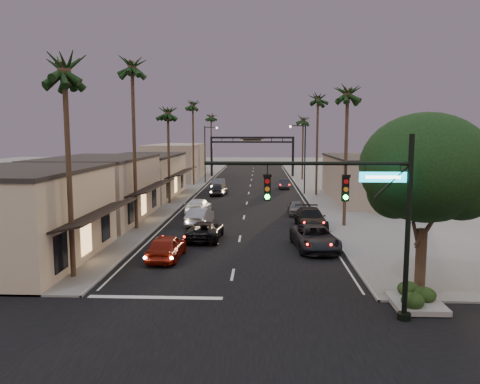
# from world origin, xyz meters

# --- Properties ---
(ground) EXTENTS (200.00, 200.00, 0.00)m
(ground) POSITION_xyz_m (0.00, 40.00, 0.00)
(ground) COLOR slate
(ground) RESTS_ON ground
(road) EXTENTS (14.00, 120.00, 0.02)m
(road) POSITION_xyz_m (0.00, 45.00, 0.00)
(road) COLOR black
(road) RESTS_ON ground
(cross_street) EXTENTS (80.00, 12.00, 0.02)m
(cross_street) POSITION_xyz_m (0.00, 0.00, 0.00)
(cross_street) COLOR black
(cross_street) RESTS_ON ground
(sidewalk_left) EXTENTS (5.00, 92.00, 0.12)m
(sidewalk_left) POSITION_xyz_m (-9.50, 52.00, 0.06)
(sidewalk_left) COLOR slate
(sidewalk_left) RESTS_ON ground
(sidewalk_right) EXTENTS (5.00, 92.00, 0.12)m
(sidewalk_right) POSITION_xyz_m (9.50, 52.00, 0.06)
(sidewalk_right) COLOR slate
(sidewalk_right) RESTS_ON ground
(storefront_near) EXTENTS (8.00, 12.00, 5.50)m
(storefront_near) POSITION_xyz_m (-13.00, 12.00, 2.75)
(storefront_near) COLOR #BDAF90
(storefront_near) RESTS_ON ground
(storefront_mid) EXTENTS (8.00, 14.00, 5.50)m
(storefront_mid) POSITION_xyz_m (-13.00, 26.00, 2.75)
(storefront_mid) COLOR gray
(storefront_mid) RESTS_ON ground
(storefront_far) EXTENTS (8.00, 16.00, 5.00)m
(storefront_far) POSITION_xyz_m (-13.00, 42.00, 2.50)
(storefront_far) COLOR #BDAF90
(storefront_far) RESTS_ON ground
(storefront_dist) EXTENTS (8.00, 20.00, 6.00)m
(storefront_dist) POSITION_xyz_m (-13.00, 65.00, 3.00)
(storefront_dist) COLOR gray
(storefront_dist) RESTS_ON ground
(building_right) EXTENTS (8.00, 18.00, 5.00)m
(building_right) POSITION_xyz_m (14.00, 40.00, 2.50)
(building_right) COLOR gray
(building_right) RESTS_ON ground
(traffic_signal) EXTENTS (8.51, 0.22, 7.80)m
(traffic_signal) POSITION_xyz_m (5.69, 4.00, 5.08)
(traffic_signal) COLOR black
(traffic_signal) RESTS_ON ground
(corner_tree) EXTENTS (6.20, 6.20, 8.80)m
(corner_tree) POSITION_xyz_m (9.48, 7.45, 5.98)
(corner_tree) COLOR #38281C
(corner_tree) RESTS_ON ground
(planter) EXTENTS (2.20, 2.60, 0.24)m
(planter) POSITION_xyz_m (8.60, 5.50, 0.00)
(planter) COLOR gray
(planter) RESTS_ON ground
(arch) EXTENTS (15.20, 0.40, 7.27)m
(arch) POSITION_xyz_m (0.00, 70.00, 5.53)
(arch) COLOR black
(arch) RESTS_ON ground
(streetlight_right) EXTENTS (2.13, 0.30, 9.00)m
(streetlight_right) POSITION_xyz_m (6.92, 45.00, 5.33)
(streetlight_right) COLOR black
(streetlight_right) RESTS_ON ground
(streetlight_left) EXTENTS (2.13, 0.30, 9.00)m
(streetlight_left) POSITION_xyz_m (-6.92, 58.00, 5.33)
(streetlight_left) COLOR black
(streetlight_left) RESTS_ON ground
(palm_la) EXTENTS (3.20, 3.20, 13.20)m
(palm_la) POSITION_xyz_m (-8.60, 9.00, 11.44)
(palm_la) COLOR #38281C
(palm_la) RESTS_ON ground
(palm_lb) EXTENTS (3.20, 3.20, 15.20)m
(palm_lb) POSITION_xyz_m (-8.60, 22.00, 13.39)
(palm_lb) COLOR #38281C
(palm_lb) RESTS_ON ground
(palm_lc) EXTENTS (3.20, 3.20, 12.20)m
(palm_lc) POSITION_xyz_m (-8.60, 36.00, 10.47)
(palm_lc) COLOR #38281C
(palm_lc) RESTS_ON ground
(palm_ld) EXTENTS (3.20, 3.20, 14.20)m
(palm_ld) POSITION_xyz_m (-8.60, 55.00, 12.42)
(palm_ld) COLOR #38281C
(palm_ld) RESTS_ON ground
(palm_ra) EXTENTS (3.20, 3.20, 13.20)m
(palm_ra) POSITION_xyz_m (8.60, 24.00, 11.44)
(palm_ra) COLOR #38281C
(palm_ra) RESTS_ON ground
(palm_rb) EXTENTS (3.20, 3.20, 14.20)m
(palm_rb) POSITION_xyz_m (8.60, 44.00, 12.42)
(palm_rb) COLOR #38281C
(palm_rb) RESTS_ON ground
(palm_rc) EXTENTS (3.20, 3.20, 12.20)m
(palm_rc) POSITION_xyz_m (8.60, 64.00, 10.47)
(palm_rc) COLOR #38281C
(palm_rc) RESTS_ON ground
(palm_far) EXTENTS (3.20, 3.20, 13.20)m
(palm_far) POSITION_xyz_m (-8.30, 78.00, 11.44)
(palm_far) COLOR #38281C
(palm_far) RESTS_ON ground
(oncoming_red) EXTENTS (2.06, 4.74, 1.59)m
(oncoming_red) POSITION_xyz_m (-4.32, 13.09, 0.80)
(oncoming_red) COLOR maroon
(oncoming_red) RESTS_ON ground
(oncoming_pickup) EXTENTS (2.53, 5.14, 1.40)m
(oncoming_pickup) POSITION_xyz_m (-2.54, 18.59, 0.70)
(oncoming_pickup) COLOR black
(oncoming_pickup) RESTS_ON ground
(oncoming_silver) EXTENTS (2.06, 4.76, 1.52)m
(oncoming_silver) POSITION_xyz_m (-3.66, 24.09, 0.76)
(oncoming_silver) COLOR gray
(oncoming_silver) RESTS_ON ground
(oncoming_white) EXTENTS (2.32, 5.09, 1.45)m
(oncoming_white) POSITION_xyz_m (-4.57, 30.07, 0.72)
(oncoming_white) COLOR white
(oncoming_white) RESTS_ON ground
(oncoming_dgrey) EXTENTS (2.24, 4.68, 1.54)m
(oncoming_dgrey) POSITION_xyz_m (-3.80, 43.74, 0.77)
(oncoming_dgrey) COLOR black
(oncoming_dgrey) RESTS_ON ground
(oncoming_grey_far) EXTENTS (1.71, 4.79, 1.57)m
(oncoming_grey_far) POSITION_xyz_m (-4.33, 49.73, 0.79)
(oncoming_grey_far) COLOR #49494E
(oncoming_grey_far) RESTS_ON ground
(curbside_near) EXTENTS (3.22, 6.03, 1.61)m
(curbside_near) POSITION_xyz_m (5.22, 16.02, 0.81)
(curbside_near) COLOR black
(curbside_near) RESTS_ON ground
(curbside_black) EXTENTS (2.52, 5.74, 1.64)m
(curbside_black) POSITION_xyz_m (5.71, 23.30, 0.82)
(curbside_black) COLOR black
(curbside_black) RESTS_ON ground
(curbside_grey) EXTENTS (1.59, 3.90, 1.33)m
(curbside_grey) POSITION_xyz_m (4.99, 29.76, 0.66)
(curbside_grey) COLOR #525357
(curbside_grey) RESTS_ON ground
(curbside_far) EXTENTS (1.62, 4.21, 1.37)m
(curbside_far) POSITION_xyz_m (4.89, 51.28, 0.68)
(curbside_far) COLOR black
(curbside_far) RESTS_ON ground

